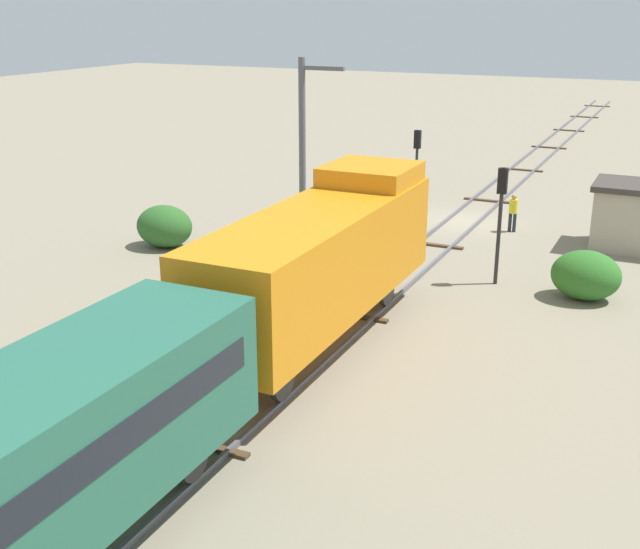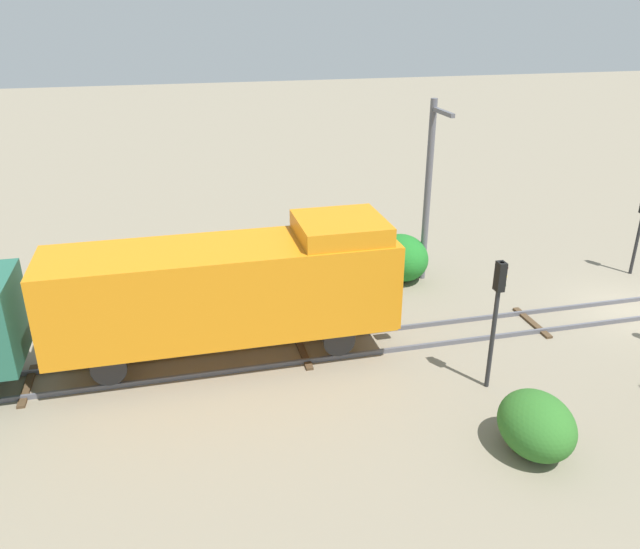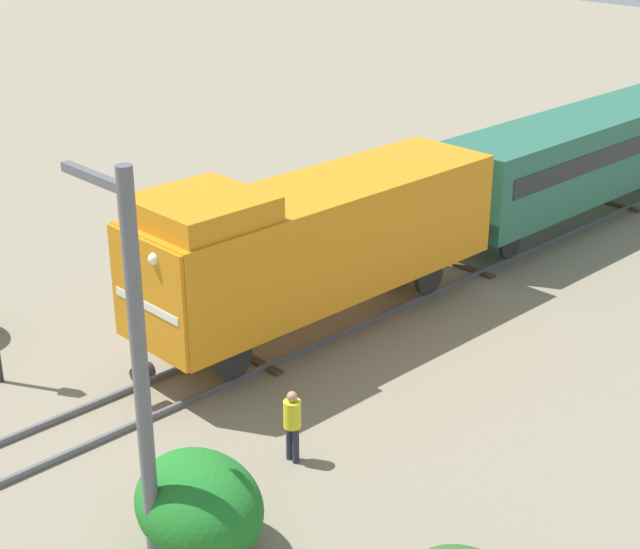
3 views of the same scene
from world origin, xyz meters
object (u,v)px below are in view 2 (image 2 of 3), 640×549
at_px(traffic_signal_mid, 497,302).
at_px(catenary_mast, 429,188).
at_px(locomotive, 230,286).
at_px(worker_by_signal, 336,273).

distance_m(traffic_signal_mid, catenary_mast, 8.50).
bearing_deg(locomotive, catenary_mast, -60.75).
bearing_deg(traffic_signal_mid, worker_by_signal, 20.92).
distance_m(worker_by_signal, catenary_mast, 5.22).
height_order(worker_by_signal, catenary_mast, catenary_mast).
bearing_deg(catenary_mast, locomotive, 119.25).
bearing_deg(traffic_signal_mid, catenary_mast, -8.44).
relative_size(locomotive, catenary_mast, 1.51).
distance_m(locomotive, worker_by_signal, 6.53).
relative_size(traffic_signal_mid, catenary_mast, 0.55).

